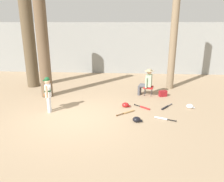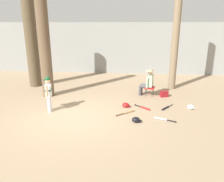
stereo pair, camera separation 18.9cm
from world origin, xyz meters
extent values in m
plane|color=#9E8466|center=(0.00, 0.00, 0.00)|extent=(60.00, 60.00, 0.00)
cube|color=gray|center=(0.00, 7.29, 1.59)|extent=(18.00, 0.36, 3.18)
cylinder|color=brown|center=(-1.78, 2.19, 2.35)|extent=(0.49, 0.49, 4.71)
cone|color=brown|center=(-1.78, 2.19, 0.00)|extent=(0.70, 0.70, 0.29)
cylinder|color=#7F6B51|center=(3.88, 3.87, 2.70)|extent=(0.34, 0.34, 5.40)
cone|color=#7F6B51|center=(3.88, 3.87, 0.00)|extent=(0.54, 0.54, 0.20)
cylinder|color=white|center=(-1.06, 0.38, 0.29)|extent=(0.12, 0.12, 0.58)
cylinder|color=white|center=(-1.10, 0.55, 0.29)|extent=(0.12, 0.12, 0.58)
cube|color=white|center=(-1.08, 0.46, 0.80)|extent=(0.27, 0.34, 0.44)
cube|color=#144723|center=(-1.08, 0.46, 0.82)|extent=(0.28, 0.35, 0.05)
sphere|color=tan|center=(-1.08, 0.46, 1.15)|extent=(0.20, 0.20, 0.20)
sphere|color=#144723|center=(-1.08, 0.46, 1.21)|extent=(0.19, 0.19, 0.19)
cube|color=#144723|center=(-1.17, 0.44, 1.19)|extent=(0.13, 0.16, 0.02)
cylinder|color=tan|center=(-1.04, 0.22, 0.84)|extent=(0.10, 0.10, 0.42)
cylinder|color=tan|center=(-1.17, 0.65, 0.72)|extent=(0.10, 0.10, 0.40)
ellipsoid|color=brown|center=(-1.23, 0.66, 0.56)|extent=(0.24, 0.17, 0.18)
cube|color=red|center=(2.70, 2.62, 0.38)|extent=(0.49, 0.49, 0.06)
cylinder|color=#333338|center=(2.52, 2.51, 0.19)|extent=(0.02, 0.02, 0.38)
cylinder|color=#333338|center=(2.60, 2.80, 0.19)|extent=(0.02, 0.02, 0.38)
cylinder|color=#333338|center=(2.81, 2.44, 0.19)|extent=(0.02, 0.02, 0.38)
cylinder|color=#333338|center=(2.89, 2.73, 0.19)|extent=(0.02, 0.02, 0.38)
cylinder|color=#47474C|center=(2.29, 2.62, 0.21)|extent=(0.13, 0.13, 0.43)
cylinder|color=#47474C|center=(2.34, 2.82, 0.21)|extent=(0.13, 0.13, 0.43)
cylinder|color=#47474C|center=(2.48, 2.57, 0.43)|extent=(0.42, 0.24, 0.15)
cylinder|color=#47474C|center=(2.53, 2.77, 0.43)|extent=(0.42, 0.24, 0.15)
cube|color=#99B293|center=(2.70, 2.62, 0.69)|extent=(0.32, 0.41, 0.52)
cylinder|color=#99B293|center=(2.57, 2.43, 0.63)|extent=(0.11, 0.11, 0.46)
cylinder|color=#99B293|center=(2.68, 2.85, 0.63)|extent=(0.11, 0.11, 0.46)
sphere|color=tan|center=(2.70, 2.62, 1.09)|extent=(0.22, 0.22, 0.22)
cylinder|color=tan|center=(2.70, 2.62, 1.12)|extent=(0.40, 0.40, 0.02)
cylinder|color=tan|center=(2.70, 2.62, 1.16)|extent=(0.20, 0.20, 0.09)
cube|color=maroon|center=(3.34, 2.53, 0.13)|extent=(0.38, 0.27, 0.26)
cylinder|color=brown|center=(-3.07, 3.75, 2.34)|extent=(0.60, 0.60, 4.68)
cone|color=brown|center=(-3.07, 3.75, 0.00)|extent=(0.96, 0.96, 0.36)
cylinder|color=#B7BCC6|center=(2.91, 0.07, 0.03)|extent=(0.42, 0.23, 0.07)
cylinder|color=black|center=(3.25, -0.07, 0.03)|extent=(0.28, 0.14, 0.03)
cylinder|color=black|center=(3.38, -0.12, 0.03)|extent=(0.04, 0.06, 0.06)
cylinder|color=red|center=(2.45, 0.99, 0.03)|extent=(0.37, 0.33, 0.07)
cylinder|color=black|center=(2.17, 1.22, 0.03)|extent=(0.24, 0.21, 0.03)
cylinder|color=black|center=(2.06, 1.31, 0.03)|extent=(0.05, 0.05, 0.06)
cylinder|color=black|center=(3.20, 1.07, 0.03)|extent=(0.33, 0.39, 0.07)
cylinder|color=#4C4C51|center=(3.43, 1.36, 0.03)|extent=(0.21, 0.25, 0.03)
cylinder|color=#4C4C51|center=(3.52, 1.48, 0.03)|extent=(0.05, 0.05, 0.06)
cylinder|color=tan|center=(1.83, 0.56, 0.03)|extent=(0.41, 0.37, 0.07)
cylinder|color=brown|center=(1.52, 0.30, 0.03)|extent=(0.27, 0.23, 0.03)
cylinder|color=brown|center=(1.40, 0.20, 0.03)|extent=(0.05, 0.05, 0.06)
ellipsoid|color=silver|center=(4.16, 1.16, 0.08)|extent=(0.26, 0.23, 0.18)
cube|color=silver|center=(4.28, 1.16, 0.04)|extent=(0.11, 0.13, 0.02)
ellipsoid|color=black|center=(2.08, -0.19, 0.08)|extent=(0.27, 0.24, 0.18)
cube|color=black|center=(2.21, -0.19, 0.04)|extent=(0.11, 0.13, 0.02)
ellipsoid|color=#A81919|center=(1.70, 1.12, 0.08)|extent=(0.27, 0.25, 0.19)
cube|color=#A81919|center=(1.83, 1.12, 0.04)|extent=(0.11, 0.14, 0.02)
camera|label=1|loc=(1.73, -6.79, 3.10)|focal=34.93mm
camera|label=2|loc=(1.92, -6.78, 3.10)|focal=34.93mm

